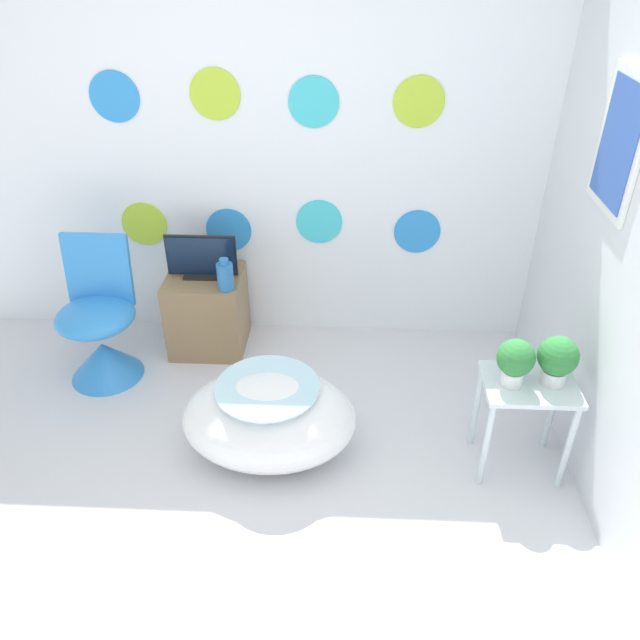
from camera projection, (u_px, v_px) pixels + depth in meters
name	position (u px, v px, depth m)	size (l,w,h in m)	color
ground_plane	(233.00, 573.00, 2.67)	(12.00, 12.00, 0.00)	silver
wall_back_dotted	(271.00, 136.00, 3.59)	(4.23, 0.05, 2.60)	white
wall_right	(620.00, 207.00, 2.70)	(0.06, 2.93, 2.60)	silver
bathtub	(269.00, 419.00, 3.15)	(0.88, 0.63, 0.45)	white
chair	(101.00, 336.00, 3.69)	(0.45, 0.45, 0.86)	#338CE0
tv_cabinet	(208.00, 311.00, 3.96)	(0.46, 0.43, 0.51)	#8E704C
tv	(202.00, 259.00, 3.75)	(0.43, 0.12, 0.27)	black
vase	(225.00, 276.00, 3.64)	(0.10, 0.10, 0.20)	#2D72B7
side_table	(526.00, 400.00, 2.98)	(0.44, 0.33, 0.53)	silver
potted_plant_left	(515.00, 360.00, 2.83)	(0.17, 0.17, 0.24)	white
potted_plant_right	(557.00, 359.00, 2.85)	(0.19, 0.19, 0.25)	white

